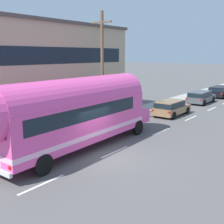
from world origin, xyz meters
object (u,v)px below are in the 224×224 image
at_px(car_third, 220,91).
at_px(painted_bus, 72,111).
at_px(car_lead, 171,107).
at_px(car_second, 200,96).
at_px(utility_pole, 102,67).

bearing_deg(car_third, painted_bus, -90.11).
bearing_deg(car_lead, painted_bus, -90.38).
xyz_separation_m(car_second, car_third, (0.26, 6.22, 0.01)).
bearing_deg(car_second, painted_bus, -89.40).
xyz_separation_m(car_lead, car_third, (-0.03, 14.12, 0.02)).
height_order(utility_pole, car_second, utility_pole).
bearing_deg(utility_pole, painted_bus, -65.14).
bearing_deg(car_lead, car_second, 92.08).
bearing_deg(painted_bus, utility_pole, 114.86).
distance_m(utility_pole, car_third, 20.80).
height_order(utility_pole, painted_bus, utility_pole).
xyz_separation_m(utility_pole, car_lead, (2.80, 6.16, -3.64)).
xyz_separation_m(utility_pole, car_second, (2.51, 14.07, -3.64)).
distance_m(painted_bus, car_second, 20.00).
distance_m(utility_pole, car_second, 14.75).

